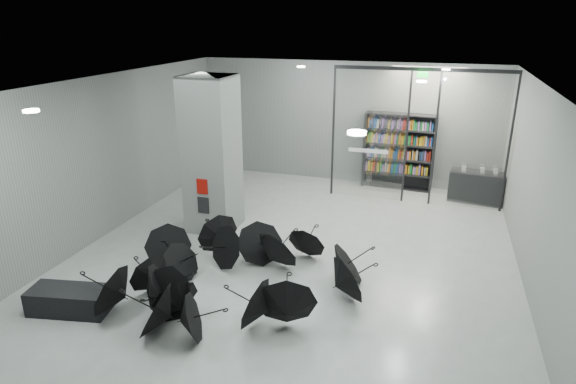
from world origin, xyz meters
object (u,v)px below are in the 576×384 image
(bookshelf, at_px, (399,151))
(umbrella_cluster, at_px, (224,281))
(shop_counter, at_px, (476,187))
(bench, at_px, (70,300))
(column, at_px, (212,155))

(bookshelf, height_order, umbrella_cluster, bookshelf)
(shop_counter, bearing_deg, bookshelf, 172.84)
(bench, height_order, shop_counter, shop_counter)
(bench, bearing_deg, column, 67.79)
(column, xyz_separation_m, umbrella_cluster, (1.66, -3.07, -1.68))
(column, bearing_deg, bench, -101.58)
(umbrella_cluster, bearing_deg, shop_counter, 54.67)
(column, bearing_deg, umbrella_cluster, -61.64)
(column, relative_size, bookshelf, 1.63)
(bench, distance_m, umbrella_cluster, 2.94)
(column, relative_size, umbrella_cluster, 0.73)
(bench, xyz_separation_m, bookshelf, (5.23, 9.23, 0.99))
(column, relative_size, shop_counter, 2.56)
(bench, bearing_deg, bookshelf, 49.82)
(shop_counter, xyz_separation_m, umbrella_cluster, (-5.08, -7.17, -0.15))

